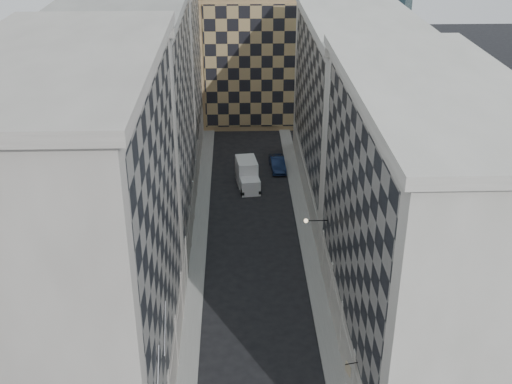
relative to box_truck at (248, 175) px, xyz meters
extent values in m
cube|color=gray|center=(-4.98, -13.66, -1.21)|extent=(1.50, 100.00, 0.15)
cube|color=gray|center=(5.52, -13.66, -1.21)|extent=(1.50, 100.00, 0.15)
cube|color=#9B948B|center=(-10.73, -32.66, 10.21)|extent=(10.00, 22.00, 23.00)
cube|color=gray|center=(-5.85, -32.66, 11.71)|extent=(0.25, 19.36, 18.00)
cube|color=#9B948B|center=(-5.93, -32.66, 0.31)|extent=(0.45, 21.12, 3.20)
cube|color=#9B948B|center=(-10.73, -32.66, 22.06)|extent=(10.80, 22.80, 0.70)
cylinder|color=#9B948B|center=(-6.08, -29.91, 0.91)|extent=(0.90, 0.90, 4.40)
cylinder|color=#9B948B|center=(-6.08, -24.41, 0.91)|extent=(0.90, 0.90, 4.40)
cube|color=gray|center=(-10.73, -10.66, 9.71)|extent=(10.00, 22.00, 22.00)
cube|color=gray|center=(-5.85, -10.66, 11.21)|extent=(0.25, 19.36, 17.00)
cube|color=gray|center=(-5.93, -10.66, 0.31)|extent=(0.45, 21.12, 3.20)
cube|color=gray|center=(-10.73, -10.66, 21.06)|extent=(10.80, 22.80, 0.70)
cylinder|color=gray|center=(-6.08, -18.91, 0.91)|extent=(0.90, 0.90, 4.40)
cylinder|color=gray|center=(-6.08, -13.41, 0.91)|extent=(0.90, 0.90, 4.40)
cylinder|color=gray|center=(-6.08, -7.91, 0.91)|extent=(0.90, 0.90, 4.40)
cylinder|color=gray|center=(-6.08, -2.41, 0.91)|extent=(0.90, 0.90, 4.40)
cube|color=#9B948B|center=(-10.73, 11.34, 9.21)|extent=(10.00, 22.00, 21.00)
cube|color=gray|center=(-5.85, 11.34, 10.71)|extent=(0.25, 19.36, 16.00)
cube|color=#9B948B|center=(-5.93, 11.34, 0.31)|extent=(0.45, 21.12, 3.20)
cylinder|color=#9B948B|center=(-6.08, 3.09, 0.91)|extent=(0.90, 0.90, 4.40)
cylinder|color=#9B948B|center=(-6.08, 8.59, 0.91)|extent=(0.90, 0.90, 4.40)
cylinder|color=#9B948B|center=(-6.08, 14.09, 0.91)|extent=(0.90, 0.90, 4.40)
cylinder|color=#9B948B|center=(-6.08, 19.59, 0.91)|extent=(0.90, 0.90, 4.40)
cube|color=#B7B4A8|center=(11.27, -28.66, 8.71)|extent=(10.00, 26.00, 20.00)
cube|color=gray|center=(6.39, -28.66, 10.21)|extent=(0.25, 22.88, 15.00)
cube|color=#B7B4A8|center=(6.47, -28.66, 0.31)|extent=(0.45, 24.96, 3.20)
cube|color=#B7B4A8|center=(11.27, -28.66, 19.06)|extent=(10.80, 26.80, 0.70)
cylinder|color=#B7B4A8|center=(6.62, -33.86, 0.91)|extent=(0.90, 0.90, 4.40)
cylinder|color=#B7B4A8|center=(6.62, -28.66, 0.91)|extent=(0.90, 0.90, 4.40)
cylinder|color=#B7B4A8|center=(6.62, -23.46, 0.91)|extent=(0.90, 0.90, 4.40)
cylinder|color=#B7B4A8|center=(6.62, -18.26, 0.91)|extent=(0.90, 0.90, 4.40)
cube|color=#B7B4A8|center=(11.27, -1.66, 8.21)|extent=(10.00, 28.00, 19.00)
cube|color=gray|center=(6.39, -1.66, 9.71)|extent=(0.25, 24.64, 14.00)
cube|color=#B7B4A8|center=(6.47, -1.66, 0.31)|extent=(0.45, 26.88, 3.20)
cube|color=#B7B4A8|center=(11.27, -1.66, 18.06)|extent=(10.80, 28.80, 0.70)
cube|color=tan|center=(2.27, 24.34, 7.71)|extent=(16.00, 14.00, 18.00)
cube|color=tan|center=(2.27, 17.24, 7.71)|extent=(15.20, 0.25, 16.50)
cube|color=#2E2924|center=(0.27, 38.34, 12.71)|extent=(6.00, 6.00, 28.00)
cylinder|color=gray|center=(-5.63, -39.66, 6.71)|extent=(0.10, 2.33, 2.33)
cylinder|color=gray|center=(-5.63, -35.66, 6.71)|extent=(0.10, 2.33, 2.33)
cylinder|color=black|center=(5.37, -19.66, 4.91)|extent=(1.80, 0.08, 0.08)
sphere|color=#FFE5B2|center=(4.47, -19.66, 4.91)|extent=(0.36, 0.36, 0.36)
cube|color=white|center=(0.23, -1.79, -0.43)|extent=(2.37, 2.54, 1.72)
cube|color=white|center=(-0.09, 0.68, 0.19)|extent=(2.61, 3.68, 2.96)
cylinder|color=black|center=(-0.62, -2.66, -0.86)|extent=(0.39, 0.89, 0.86)
cylinder|color=black|center=(1.27, -2.42, -0.86)|extent=(0.39, 0.89, 0.86)
cylinder|color=black|center=(-1.18, 1.69, -0.86)|extent=(0.39, 0.89, 0.86)
cylinder|color=black|center=(0.72, 1.93, -0.86)|extent=(0.39, 0.89, 0.86)
imported|color=#101D3D|center=(3.70, 4.30, -0.51)|extent=(1.93, 4.79, 1.55)
cylinder|color=black|center=(5.87, -34.83, 2.95)|extent=(0.87, 0.25, 0.06)
cube|color=beige|center=(5.67, -34.83, 2.51)|extent=(0.24, 0.77, 0.77)
camera|label=1|loc=(-1.26, -66.15, 30.83)|focal=45.00mm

